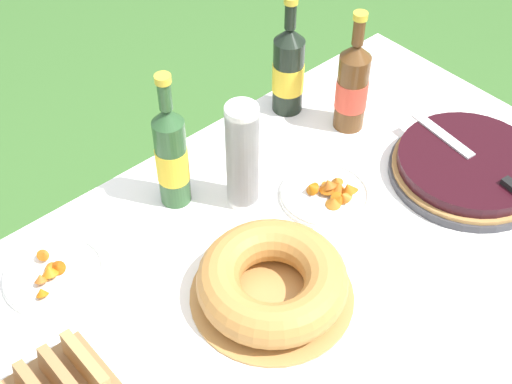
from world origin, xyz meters
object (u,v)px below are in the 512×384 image
(cider_bottle_amber, at_px, (352,86))
(snack_plate_left, at_px, (54,274))
(berry_tart, at_px, (469,167))
(juice_bottle_red, at_px, (288,70))
(bundt_cake, at_px, (273,283))
(serving_knife, at_px, (481,163))
(cider_bottle_green, at_px, (171,156))
(snack_plate_near, at_px, (327,193))
(cup_stack, at_px, (242,157))

(cider_bottle_amber, height_order, snack_plate_left, cider_bottle_amber)
(cider_bottle_amber, distance_m, snack_plate_left, 0.82)
(berry_tart, bearing_deg, snack_plate_left, 156.67)
(berry_tart, height_order, cider_bottle_amber, cider_bottle_amber)
(berry_tart, xyz_separation_m, juice_bottle_red, (-0.14, 0.47, 0.09))
(bundt_cake, distance_m, snack_plate_left, 0.45)
(berry_tart, height_order, serving_knife, serving_knife)
(cider_bottle_green, bearing_deg, juice_bottle_red, 9.95)
(serving_knife, distance_m, juice_bottle_red, 0.52)
(bundt_cake, xyz_separation_m, snack_plate_near, (0.28, 0.13, -0.03))
(serving_knife, bearing_deg, juice_bottle_red, 22.98)
(serving_knife, distance_m, snack_plate_near, 0.36)
(berry_tart, height_order, cup_stack, cup_stack)
(snack_plate_left, bearing_deg, juice_bottle_red, 6.76)
(cider_bottle_amber, distance_m, juice_bottle_red, 0.17)
(cider_bottle_amber, xyz_separation_m, snack_plate_near, (-0.23, -0.15, -0.11))
(berry_tart, relative_size, cup_stack, 1.37)
(serving_knife, xyz_separation_m, snack_plate_left, (-0.87, 0.41, -0.05))
(cider_bottle_green, distance_m, juice_bottle_red, 0.42)
(bundt_cake, distance_m, snack_plate_near, 0.31)
(bundt_cake, height_order, snack_plate_left, bundt_cake)
(cider_bottle_green, bearing_deg, berry_tart, -35.35)
(serving_knife, bearing_deg, berry_tart, -0.00)
(berry_tart, bearing_deg, juice_bottle_red, 106.64)
(cider_bottle_green, distance_m, cider_bottle_amber, 0.49)
(snack_plate_near, bearing_deg, juice_bottle_red, 62.27)
(berry_tart, relative_size, snack_plate_near, 1.75)
(bundt_cake, xyz_separation_m, cider_bottle_green, (0.02, 0.35, 0.08))
(snack_plate_left, bearing_deg, snack_plate_near, -19.82)
(serving_knife, bearing_deg, snack_plate_near, 63.55)
(berry_tart, xyz_separation_m, bundt_cake, (-0.58, 0.04, 0.02))
(juice_bottle_red, bearing_deg, snack_plate_left, -173.24)
(berry_tart, distance_m, bundt_cake, 0.58)
(serving_knife, xyz_separation_m, cider_bottle_amber, (-0.07, 0.34, 0.06))
(cup_stack, distance_m, snack_plate_near, 0.22)
(berry_tart, distance_m, cider_bottle_green, 0.69)
(cider_bottle_amber, bearing_deg, snack_plate_left, 175.45)
(berry_tart, bearing_deg, cider_bottle_green, 144.65)
(cup_stack, relative_size, juice_bottle_red, 0.83)
(cup_stack, relative_size, cider_bottle_amber, 0.83)
(cider_bottle_amber, bearing_deg, juice_bottle_red, 114.44)
(berry_tart, bearing_deg, snack_plate_near, 150.29)
(cup_stack, bearing_deg, snack_plate_near, -38.98)
(cider_bottle_green, bearing_deg, bundt_cake, -93.74)
(cider_bottle_amber, bearing_deg, snack_plate_near, -147.14)
(bundt_cake, xyz_separation_m, juice_bottle_red, (0.44, 0.42, 0.07))
(serving_knife, xyz_separation_m, juice_bottle_red, (-0.14, 0.49, 0.06))
(cider_bottle_green, bearing_deg, cup_stack, -43.42)
(juice_bottle_red, bearing_deg, berry_tart, -73.36)
(bundt_cake, relative_size, cup_stack, 1.23)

